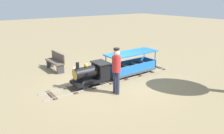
# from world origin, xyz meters

# --- Properties ---
(ground_plane) EXTENTS (60.00, 60.00, 0.00)m
(ground_plane) POSITION_xyz_m (0.00, 0.00, 0.00)
(ground_plane) COLOR #8C7A56
(track) EXTENTS (0.79, 6.05, 0.04)m
(track) POSITION_xyz_m (0.00, -0.13, 0.02)
(track) COLOR gray
(track) RESTS_ON ground_plane
(locomotive) EXTENTS (0.75, 1.45, 0.96)m
(locomotive) POSITION_xyz_m (0.00, 0.90, 0.48)
(locomotive) COLOR black
(locomotive) RESTS_ON ground_plane
(passenger_car) EXTENTS (0.85, 2.35, 0.97)m
(passenger_car) POSITION_xyz_m (0.00, -1.03, 0.42)
(passenger_car) COLOR #3F3F3F
(passenger_car) RESTS_ON ground_plane
(conductor_person) EXTENTS (0.30, 0.30, 1.62)m
(conductor_person) POSITION_xyz_m (-1.13, 0.61, 0.96)
(conductor_person) COLOR #282D47
(conductor_person) RESTS_ON ground_plane
(park_bench) EXTENTS (1.32, 0.47, 0.82)m
(park_bench) POSITION_xyz_m (2.51, 1.38, 0.42)
(park_bench) COLOR brown
(park_bench) RESTS_ON ground_plane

